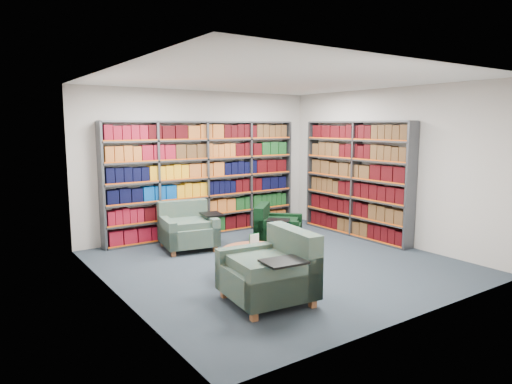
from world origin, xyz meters
TOP-DOWN VIEW (x-y plane):
  - room_shell at (0.00, 0.00)m, footprint 5.02×5.02m
  - bookshelf_back at (0.00, 2.34)m, footprint 4.00×0.28m
  - bookshelf_right at (2.34, 0.60)m, footprint 0.28×2.50m
  - chair_teal_left at (-0.76, 1.64)m, footprint 1.12×1.02m
  - chair_green_right at (0.65, 0.95)m, footprint 1.11×1.11m
  - chair_teal_front at (-0.98, -1.21)m, footprint 1.05×1.18m
  - coffee_table at (-0.73, -0.43)m, footprint 0.92×0.92m

SIDE VIEW (x-z plane):
  - chair_green_right at x=0.65m, z-range -0.07..0.64m
  - chair_teal_left at x=-0.76m, z-range -0.08..0.72m
  - coffee_table at x=-0.73m, z-range 0.02..0.67m
  - chair_teal_front at x=-0.98m, z-range -0.08..0.79m
  - bookshelf_back at x=0.00m, z-range 0.00..2.20m
  - bookshelf_right at x=2.34m, z-range 0.00..2.20m
  - room_shell at x=0.00m, z-range -0.01..2.81m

